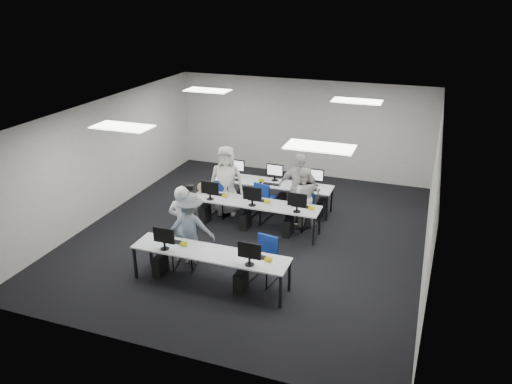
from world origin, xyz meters
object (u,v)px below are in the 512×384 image
(desk_front, at_px, (210,254))
(chair_1, at_px, (263,268))
(student_0, at_px, (183,224))
(chair_2, at_px, (220,205))
(chair_5, at_px, (223,202))
(student_2, at_px, (227,181))
(chair_0, at_px, (186,254))
(photographer, at_px, (190,228))
(student_1, at_px, (303,197))
(chair_7, at_px, (306,211))
(desk_mid, at_px, (255,204))
(chair_4, at_px, (298,217))
(student_3, at_px, (298,189))
(chair_3, at_px, (258,210))
(chair_6, at_px, (265,204))

(desk_front, relative_size, chair_1, 3.36)
(desk_front, relative_size, student_0, 1.82)
(desk_front, relative_size, chair_2, 3.67)
(chair_5, xyz_separation_m, student_2, (0.14, -0.04, 0.63))
(chair_0, xyz_separation_m, student_2, (-0.24, 2.83, 0.63))
(chair_1, xyz_separation_m, photographer, (-1.73, 0.23, 0.50))
(student_1, bearing_deg, chair_1, 71.27)
(chair_1, relative_size, student_0, 0.54)
(chair_2, distance_m, chair_7, 2.25)
(chair_2, bearing_deg, photographer, -76.52)
(chair_7, bearing_deg, desk_mid, -151.02)
(chair_2, xyz_separation_m, student_2, (0.12, 0.20, 0.64))
(chair_2, height_order, chair_5, chair_5)
(chair_4, bearing_deg, chair_2, -174.34)
(chair_1, bearing_deg, student_0, -176.49)
(chair_1, height_order, student_2, student_2)
(student_3, bearing_deg, chair_4, -68.31)
(chair_4, height_order, chair_5, chair_4)
(desk_front, relative_size, chair_4, 3.46)
(chair_1, relative_size, student_2, 0.52)
(chair_2, height_order, student_2, student_2)
(student_3, bearing_deg, chair_0, -114.31)
(desk_mid, distance_m, chair_7, 1.47)
(chair_1, bearing_deg, student_3, 101.01)
(chair_1, distance_m, chair_7, 3.07)
(chair_3, distance_m, student_2, 1.12)
(desk_mid, bearing_deg, student_0, -115.52)
(chair_0, relative_size, chair_2, 1.06)
(chair_2, height_order, student_3, student_3)
(student_1, bearing_deg, desk_mid, 14.96)
(chair_1, bearing_deg, chair_2, 138.33)
(desk_front, height_order, student_2, student_2)
(desk_mid, distance_m, student_0, 2.15)
(student_2, bearing_deg, student_1, -13.80)
(chair_7, xyz_separation_m, student_0, (-1.98, -2.86, 0.62))
(chair_0, relative_size, chair_5, 1.02)
(student_2, bearing_deg, desk_front, -85.30)
(chair_4, relative_size, chair_7, 1.12)
(student_0, bearing_deg, desk_front, 140.23)
(chair_2, bearing_deg, student_1, 8.93)
(chair_2, height_order, chair_7, chair_2)
(desk_front, xyz_separation_m, chair_5, (-1.17, 3.32, -0.39))
(chair_2, relative_size, chair_6, 0.95)
(student_3, bearing_deg, chair_2, -166.92)
(chair_2, bearing_deg, student_3, 12.13)
(chair_3, relative_size, chair_5, 1.03)
(chair_3, bearing_deg, chair_6, 92.87)
(desk_front, relative_size, chair_7, 3.88)
(chair_0, distance_m, chair_1, 1.74)
(chair_2, relative_size, photographer, 0.54)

